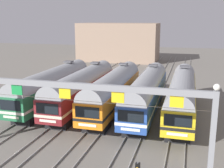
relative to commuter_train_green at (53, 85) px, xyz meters
name	(u,v)px	position (x,y,z in m)	size (l,w,h in m)	color
ground_plane	(113,110)	(7.97, 0.00, -2.69)	(160.00, 160.00, 0.00)	slate
track_bed	(138,81)	(7.97, 17.00, -2.61)	(17.45, 70.00, 0.15)	gray
commuter_train_green	(53,85)	(0.00, 0.00, 0.00)	(2.88, 18.06, 5.05)	#236B42
commuter_train_maroon	(82,87)	(3.99, 0.00, 0.00)	(2.88, 18.06, 5.05)	maroon
commuter_train_orange	(113,89)	(7.97, 0.00, 0.00)	(2.88, 18.06, 5.05)	orange
commuter_train_blue	(147,91)	(11.96, 0.00, 0.00)	(2.88, 18.06, 5.05)	#284C9E
commuter_train_yellow	(182,94)	(15.94, 0.00, 0.00)	(2.88, 18.06, 5.05)	gold
catenary_gantry	(65,98)	(7.97, -13.50, 2.55)	(21.18, 0.44, 6.97)	gray
maintenance_building	(119,42)	(-1.68, 40.76, 2.16)	(20.24, 10.00, 9.70)	gray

